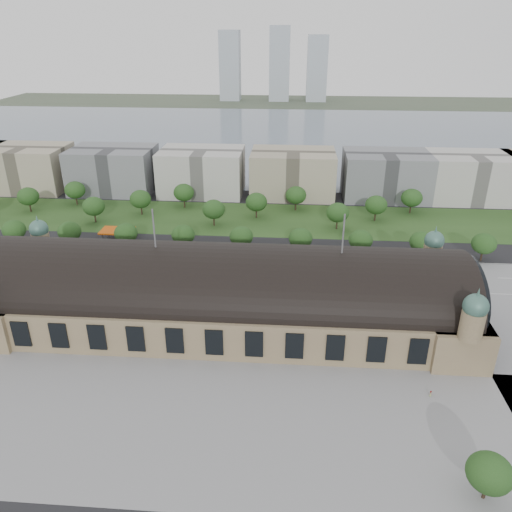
# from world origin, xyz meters

# --- Properties ---
(ground) EXTENTS (900.00, 900.00, 0.00)m
(ground) POSITION_xyz_m (0.00, 0.00, 0.00)
(ground) COLOR black
(ground) RESTS_ON ground
(station) EXTENTS (150.00, 48.40, 44.30)m
(station) POSITION_xyz_m (0.00, 0.00, 10.28)
(station) COLOR #8B7B56
(station) RESTS_ON ground
(plaza_south) EXTENTS (190.00, 48.00, 0.12)m
(plaza_south) POSITION_xyz_m (10.00, -44.00, 0.00)
(plaza_south) COLOR gray
(plaza_south) RESTS_ON ground
(road_slab) EXTENTS (260.00, 26.00, 0.10)m
(road_slab) POSITION_xyz_m (-20.00, 38.00, 0.00)
(road_slab) COLOR black
(road_slab) RESTS_ON ground
(grass_belt) EXTENTS (300.00, 45.00, 0.10)m
(grass_belt) POSITION_xyz_m (-15.00, 93.00, 0.00)
(grass_belt) COLOR #28471C
(grass_belt) RESTS_ON ground
(petrol_station) EXTENTS (14.00, 13.00, 5.05)m
(petrol_station) POSITION_xyz_m (-53.91, 65.28, 2.95)
(petrol_station) COLOR #C34D0B
(petrol_station) RESTS_ON ground
(lake) EXTENTS (700.00, 320.00, 0.08)m
(lake) POSITION_xyz_m (0.00, 298.00, 0.00)
(lake) COLOR slate
(lake) RESTS_ON ground
(far_shore) EXTENTS (700.00, 120.00, 0.14)m
(far_shore) POSITION_xyz_m (0.00, 498.00, 0.00)
(far_shore) COLOR #44513D
(far_shore) RESTS_ON ground
(far_tower_left) EXTENTS (24.00, 24.00, 80.00)m
(far_tower_left) POSITION_xyz_m (-60.00, 508.00, 40.00)
(far_tower_left) COLOR #9EA8B2
(far_tower_left) RESTS_ON ground
(far_tower_mid) EXTENTS (24.00, 24.00, 85.00)m
(far_tower_mid) POSITION_xyz_m (0.00, 508.00, 42.50)
(far_tower_mid) COLOR #9EA8B2
(far_tower_mid) RESTS_ON ground
(far_tower_right) EXTENTS (24.00, 24.00, 75.00)m
(far_tower_right) POSITION_xyz_m (45.00, 508.00, 37.50)
(far_tower_right) COLOR #9EA8B2
(far_tower_right) RESTS_ON ground
(office_1) EXTENTS (45.00, 32.00, 24.00)m
(office_1) POSITION_xyz_m (-130.00, 133.00, 12.00)
(office_1) COLOR tan
(office_1) RESTS_ON ground
(office_2) EXTENTS (45.00, 32.00, 24.00)m
(office_2) POSITION_xyz_m (-80.00, 133.00, 12.00)
(office_2) COLOR gray
(office_2) RESTS_ON ground
(office_3) EXTENTS (45.00, 32.00, 24.00)m
(office_3) POSITION_xyz_m (-30.00, 133.00, 12.00)
(office_3) COLOR #B8B5AF
(office_3) RESTS_ON ground
(office_4) EXTENTS (45.00, 32.00, 24.00)m
(office_4) POSITION_xyz_m (20.00, 133.00, 12.00)
(office_4) COLOR tan
(office_4) RESTS_ON ground
(office_5) EXTENTS (45.00, 32.00, 24.00)m
(office_5) POSITION_xyz_m (70.00, 133.00, 12.00)
(office_5) COLOR gray
(office_5) RESTS_ON ground
(office_6) EXTENTS (45.00, 32.00, 24.00)m
(office_6) POSITION_xyz_m (115.00, 133.00, 12.00)
(office_6) COLOR #B8B5AF
(office_6) RESTS_ON ground
(tree_row_1) EXTENTS (9.60, 9.60, 11.52)m
(tree_row_1) POSITION_xyz_m (-96.00, 53.00, 7.43)
(tree_row_1) COLOR #2D2116
(tree_row_1) RESTS_ON ground
(tree_row_2) EXTENTS (9.60, 9.60, 11.52)m
(tree_row_2) POSITION_xyz_m (-72.00, 53.00, 7.43)
(tree_row_2) COLOR #2D2116
(tree_row_2) RESTS_ON ground
(tree_row_3) EXTENTS (9.60, 9.60, 11.52)m
(tree_row_3) POSITION_xyz_m (-48.00, 53.00, 7.43)
(tree_row_3) COLOR #2D2116
(tree_row_3) RESTS_ON ground
(tree_row_4) EXTENTS (9.60, 9.60, 11.52)m
(tree_row_4) POSITION_xyz_m (-24.00, 53.00, 7.43)
(tree_row_4) COLOR #2D2116
(tree_row_4) RESTS_ON ground
(tree_row_5) EXTENTS (9.60, 9.60, 11.52)m
(tree_row_5) POSITION_xyz_m (0.00, 53.00, 7.43)
(tree_row_5) COLOR #2D2116
(tree_row_5) RESTS_ON ground
(tree_row_6) EXTENTS (9.60, 9.60, 11.52)m
(tree_row_6) POSITION_xyz_m (24.00, 53.00, 7.43)
(tree_row_6) COLOR #2D2116
(tree_row_6) RESTS_ON ground
(tree_row_7) EXTENTS (9.60, 9.60, 11.52)m
(tree_row_7) POSITION_xyz_m (48.00, 53.00, 7.43)
(tree_row_7) COLOR #2D2116
(tree_row_7) RESTS_ON ground
(tree_row_8) EXTENTS (9.60, 9.60, 11.52)m
(tree_row_8) POSITION_xyz_m (72.00, 53.00, 7.43)
(tree_row_8) COLOR #2D2116
(tree_row_8) RESTS_ON ground
(tree_row_9) EXTENTS (9.60, 9.60, 11.52)m
(tree_row_9) POSITION_xyz_m (96.00, 53.00, 7.43)
(tree_row_9) COLOR #2D2116
(tree_row_9) RESTS_ON ground
(tree_belt_1) EXTENTS (10.40, 10.40, 12.48)m
(tree_belt_1) POSITION_xyz_m (-111.00, 95.00, 8.05)
(tree_belt_1) COLOR #2D2116
(tree_belt_1) RESTS_ON ground
(tree_belt_2) EXTENTS (10.40, 10.40, 12.48)m
(tree_belt_2) POSITION_xyz_m (-92.00, 107.00, 8.05)
(tree_belt_2) COLOR #2D2116
(tree_belt_2) RESTS_ON ground
(tree_belt_3) EXTENTS (10.40, 10.40, 12.48)m
(tree_belt_3) POSITION_xyz_m (-73.00, 83.00, 8.05)
(tree_belt_3) COLOR #2D2116
(tree_belt_3) RESTS_ON ground
(tree_belt_4) EXTENTS (10.40, 10.40, 12.48)m
(tree_belt_4) POSITION_xyz_m (-54.00, 95.00, 8.05)
(tree_belt_4) COLOR #2D2116
(tree_belt_4) RESTS_ON ground
(tree_belt_5) EXTENTS (10.40, 10.40, 12.48)m
(tree_belt_5) POSITION_xyz_m (-35.00, 107.00, 8.05)
(tree_belt_5) COLOR #2D2116
(tree_belt_5) RESTS_ON ground
(tree_belt_6) EXTENTS (10.40, 10.40, 12.48)m
(tree_belt_6) POSITION_xyz_m (-16.00, 83.00, 8.05)
(tree_belt_6) COLOR #2D2116
(tree_belt_6) RESTS_ON ground
(tree_belt_7) EXTENTS (10.40, 10.40, 12.48)m
(tree_belt_7) POSITION_xyz_m (3.00, 95.00, 8.05)
(tree_belt_7) COLOR #2D2116
(tree_belt_7) RESTS_ON ground
(tree_belt_8) EXTENTS (10.40, 10.40, 12.48)m
(tree_belt_8) POSITION_xyz_m (22.00, 107.00, 8.05)
(tree_belt_8) COLOR #2D2116
(tree_belt_8) RESTS_ON ground
(tree_belt_9) EXTENTS (10.40, 10.40, 12.48)m
(tree_belt_9) POSITION_xyz_m (41.00, 83.00, 8.05)
(tree_belt_9) COLOR #2D2116
(tree_belt_9) RESTS_ON ground
(tree_belt_10) EXTENTS (10.40, 10.40, 12.48)m
(tree_belt_10) POSITION_xyz_m (60.00, 95.00, 8.05)
(tree_belt_10) COLOR #2D2116
(tree_belt_10) RESTS_ON ground
(tree_belt_11) EXTENTS (10.40, 10.40, 12.48)m
(tree_belt_11) POSITION_xyz_m (79.00, 107.00, 8.05)
(tree_belt_11) COLOR #2D2116
(tree_belt_11) RESTS_ON ground
(tree_plaza_s) EXTENTS (9.00, 9.00, 10.64)m
(tree_plaza_s) POSITION_xyz_m (60.00, -60.00, 6.80)
(tree_plaza_s) COLOR #2D2116
(tree_plaza_s) RESTS_ON ground
(traffic_car_2) EXTENTS (4.85, 2.69, 1.29)m
(traffic_car_2) POSITION_xyz_m (-56.01, 32.39, 0.64)
(traffic_car_2) COLOR black
(traffic_car_2) RESTS_ON ground
(traffic_car_3) EXTENTS (5.31, 2.31, 1.52)m
(traffic_car_3) POSITION_xyz_m (-33.47, 42.09, 0.76)
(traffic_car_3) COLOR #982F13
(traffic_car_3) RESTS_ON ground
(traffic_car_4) EXTENTS (3.94, 1.64, 1.33)m
(traffic_car_4) POSITION_xyz_m (7.57, 27.14, 0.67)
(traffic_car_4) COLOR #1C1946
(traffic_car_4) RESTS_ON ground
(traffic_car_5) EXTENTS (5.13, 2.19, 1.64)m
(traffic_car_5) POSITION_xyz_m (30.30, 47.96, 0.82)
(traffic_car_5) COLOR #58595F
(traffic_car_5) RESTS_ON ground
(traffic_car_6) EXTENTS (5.31, 2.59, 1.45)m
(traffic_car_6) POSITION_xyz_m (78.63, 37.51, 0.73)
(traffic_car_6) COLOR #BBBBBD
(traffic_car_6) RESTS_ON ground
(parked_car_0) EXTENTS (4.82, 3.91, 1.54)m
(parked_car_0) POSITION_xyz_m (-80.00, 22.79, 0.77)
(parked_car_0) COLOR black
(parked_car_0) RESTS_ON ground
(parked_car_1) EXTENTS (5.30, 4.74, 1.37)m
(parked_car_1) POSITION_xyz_m (-53.45, 21.00, 0.68)
(parked_car_1) COLOR maroon
(parked_car_1) RESTS_ON ground
(parked_car_2) EXTENTS (4.79, 3.80, 1.30)m
(parked_car_2) POSITION_xyz_m (-73.89, 21.00, 0.65)
(parked_car_2) COLOR #1D1B4E
(parked_car_2) RESTS_ON ground
(parked_car_3) EXTENTS (4.12, 3.00, 1.30)m
(parked_car_3) POSITION_xyz_m (-39.85, 25.00, 0.65)
(parked_car_3) COLOR slate
(parked_car_3) RESTS_ON ground
(parked_car_4) EXTENTS (4.31, 3.21, 1.36)m
(parked_car_4) POSITION_xyz_m (-39.84, 21.00, 0.68)
(parked_car_4) COLOR #BCBBBD
(parked_car_4) RESTS_ON ground
(parked_car_5) EXTENTS (5.91, 5.42, 1.53)m
(parked_car_5) POSITION_xyz_m (-19.53, 24.61, 0.77)
(parked_car_5) COLOR #9B9DA4
(parked_car_5) RESTS_ON ground
(parked_car_6) EXTENTS (5.61, 4.54, 1.53)m
(parked_car_6) POSITION_xyz_m (-27.12, 25.00, 0.76)
(parked_car_6) COLOR black
(parked_car_6) RESTS_ON ground
(bus_west) EXTENTS (12.07, 3.66, 3.31)m
(bus_west) POSITION_xyz_m (-20.62, 27.10, 1.66)
(bus_west) COLOR #D04721
(bus_west) RESTS_ON ground
(bus_mid) EXTENTS (13.58, 3.67, 3.75)m
(bus_mid) POSITION_xyz_m (19.03, 28.93, 1.88)
(bus_mid) COLOR beige
(bus_mid) RESTS_ON ground
(bus_east) EXTENTS (13.07, 3.15, 3.64)m
(bus_east) POSITION_xyz_m (24.69, 32.00, 1.82)
(bus_east) COLOR silver
(bus_east) RESTS_ON ground
(pedestrian_0) EXTENTS (0.94, 0.76, 1.68)m
(pedestrian_0) POSITION_xyz_m (56.68, -30.25, 0.84)
(pedestrian_0) COLOR gray
(pedestrian_0) RESTS_ON ground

